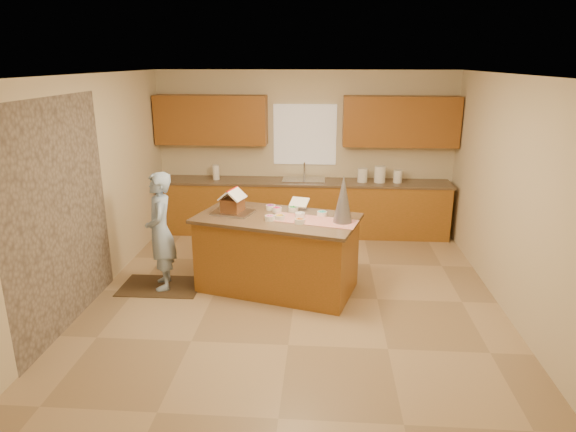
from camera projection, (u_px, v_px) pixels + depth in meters
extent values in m
plane|color=tan|center=(295.00, 296.00, 6.37)|extent=(5.50, 5.50, 0.00)
plane|color=silver|center=(296.00, 74.00, 5.57)|extent=(5.50, 5.50, 0.00)
plane|color=beige|center=(305.00, 152.00, 8.59)|extent=(5.50, 5.50, 0.00)
plane|color=beige|center=(271.00, 298.00, 3.35)|extent=(5.50, 5.50, 0.00)
plane|color=beige|center=(90.00, 189.00, 6.14)|extent=(5.50, 5.50, 0.00)
plane|color=beige|center=(512.00, 197.00, 5.80)|extent=(5.50, 5.50, 0.00)
plane|color=gray|center=(60.00, 217.00, 5.41)|extent=(0.00, 2.50, 2.50)
cube|color=white|center=(305.00, 135.00, 8.47)|extent=(1.05, 0.03, 1.00)
cube|color=#9B5320|center=(304.00, 208.00, 8.57)|extent=(4.80, 0.60, 0.88)
cube|color=brown|center=(304.00, 182.00, 8.44)|extent=(4.85, 0.63, 0.04)
cube|color=brown|center=(211.00, 120.00, 8.36)|extent=(1.85, 0.35, 0.80)
cube|color=brown|center=(401.00, 122.00, 8.15)|extent=(1.85, 0.35, 0.80)
cube|color=silver|center=(304.00, 183.00, 8.44)|extent=(0.70, 0.45, 0.12)
cylinder|color=silver|center=(304.00, 170.00, 8.56)|extent=(0.03, 0.03, 0.28)
cube|color=#9B5320|center=(277.00, 255.00, 6.47)|extent=(2.09, 1.43, 0.93)
cube|color=brown|center=(277.00, 218.00, 6.33)|extent=(2.20, 1.54, 0.04)
cube|color=red|center=(313.00, 220.00, 6.17)|extent=(1.12, 0.65, 0.01)
cube|color=silver|center=(233.00, 212.00, 6.46)|extent=(0.57, 0.48, 0.03)
cube|color=white|center=(299.00, 202.00, 6.60)|extent=(0.27, 0.24, 0.10)
cone|color=#A7A9B3|center=(343.00, 199.00, 6.02)|extent=(0.29, 0.29, 0.58)
cube|color=black|center=(161.00, 286.00, 6.65)|extent=(1.03, 0.67, 0.01)
imported|color=#9BB8DC|center=(160.00, 231.00, 6.41)|extent=(0.51, 0.64, 1.52)
cylinder|color=white|center=(362.00, 175.00, 8.33)|extent=(0.16, 0.16, 0.23)
cylinder|color=white|center=(380.00, 174.00, 8.30)|extent=(0.19, 0.19, 0.27)
cylinder|color=white|center=(398.00, 176.00, 8.29)|extent=(0.14, 0.14, 0.21)
cylinder|color=white|center=(216.00, 172.00, 8.50)|extent=(0.11, 0.11, 0.25)
cube|color=#5B3318|center=(233.00, 205.00, 6.43)|extent=(0.29, 0.31, 0.17)
cube|color=white|center=(227.00, 194.00, 6.41)|extent=(0.23, 0.33, 0.13)
cube|color=white|center=(237.00, 195.00, 6.37)|extent=(0.23, 0.33, 0.13)
cylinder|color=red|center=(232.00, 189.00, 6.37)|extent=(0.10, 0.29, 0.02)
cylinder|color=orange|center=(300.00, 221.00, 6.06)|extent=(0.13, 0.13, 0.06)
cylinder|color=gold|center=(280.00, 217.00, 6.20)|extent=(0.13, 0.13, 0.06)
cylinder|color=green|center=(293.00, 209.00, 6.54)|extent=(0.13, 0.13, 0.06)
cylinder|color=pink|center=(270.00, 218.00, 6.18)|extent=(0.13, 0.13, 0.06)
cylinder|color=white|center=(300.00, 215.00, 6.29)|extent=(0.13, 0.13, 0.06)
cylinder|color=#E4286E|center=(277.00, 210.00, 6.52)|extent=(0.13, 0.13, 0.06)
cylinder|color=#33BCC0|center=(322.00, 214.00, 6.34)|extent=(0.13, 0.13, 0.06)
cylinder|color=purple|center=(271.00, 207.00, 6.62)|extent=(0.13, 0.13, 0.06)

